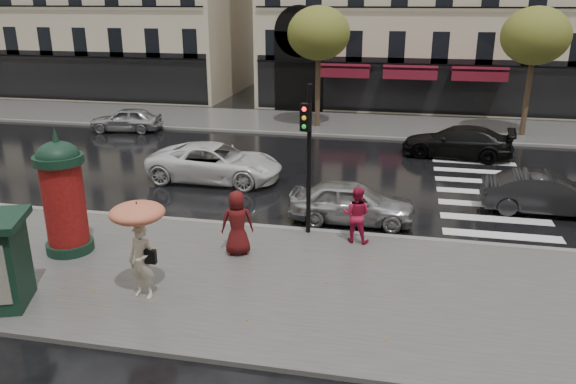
% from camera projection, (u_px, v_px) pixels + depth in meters
% --- Properties ---
extents(ground, '(160.00, 160.00, 0.00)m').
position_uv_depth(ground, '(288.00, 277.00, 14.89)').
color(ground, black).
rests_on(ground, ground).
extents(near_sidewalk, '(90.00, 7.00, 0.12)m').
position_uv_depth(near_sidewalk, '(284.00, 283.00, 14.40)').
color(near_sidewalk, '#474744').
rests_on(near_sidewalk, ground).
extents(far_sidewalk, '(90.00, 6.00, 0.12)m').
position_uv_depth(far_sidewalk, '(354.00, 125.00, 32.45)').
color(far_sidewalk, '#474744').
rests_on(far_sidewalk, ground).
extents(near_kerb, '(90.00, 0.25, 0.14)m').
position_uv_depth(near_kerb, '(307.00, 231.00, 17.64)').
color(near_kerb, slate).
rests_on(near_kerb, ground).
extents(far_kerb, '(90.00, 0.25, 0.14)m').
position_uv_depth(far_kerb, '(349.00, 136.00, 29.67)').
color(far_kerb, slate).
rests_on(far_kerb, ground).
extents(zebra_crossing, '(3.60, 11.75, 0.01)m').
position_uv_depth(zebra_crossing, '(481.00, 181.00, 22.63)').
color(zebra_crossing, silver).
rests_on(zebra_crossing, ground).
extents(tree_far_left, '(3.40, 3.40, 6.64)m').
position_uv_depth(tree_far_left, '(319.00, 34.00, 30.23)').
color(tree_far_left, '#38281C').
rests_on(tree_far_left, ground).
extents(tree_far_right, '(3.40, 3.40, 6.64)m').
position_uv_depth(tree_far_right, '(535.00, 36.00, 28.14)').
color(tree_far_right, '#38281C').
rests_on(tree_far_right, ground).
extents(woman_umbrella, '(1.29, 1.29, 2.48)m').
position_uv_depth(woman_umbrella, '(139.00, 234.00, 13.16)').
color(woman_umbrella, beige).
rests_on(woman_umbrella, near_sidewalk).
extents(woman_red, '(0.90, 0.75, 1.70)m').
position_uv_depth(woman_red, '(356.00, 215.00, 16.49)').
color(woman_red, '#AC1538').
rests_on(woman_red, near_sidewalk).
extents(man_burgundy, '(1.05, 0.86, 1.86)m').
position_uv_depth(man_burgundy, '(237.00, 223.00, 15.68)').
color(man_burgundy, '#4C0F10').
rests_on(man_burgundy, near_sidewalk).
extents(morris_column, '(1.35, 1.35, 3.64)m').
position_uv_depth(morris_column, '(63.00, 193.00, 15.58)').
color(morris_column, black).
rests_on(morris_column, near_sidewalk).
extents(traffic_light, '(0.33, 0.45, 4.57)m').
position_uv_depth(traffic_light, '(308.00, 146.00, 16.44)').
color(traffic_light, black).
rests_on(traffic_light, near_sidewalk).
extents(car_silver, '(4.10, 1.68, 1.39)m').
position_uv_depth(car_silver, '(352.00, 202.00, 18.30)').
color(car_silver, '#A8A9AD').
rests_on(car_silver, ground).
extents(car_darkgrey, '(4.28, 1.64, 1.39)m').
position_uv_depth(car_darkgrey, '(546.00, 194.00, 19.09)').
color(car_darkgrey, black).
rests_on(car_darkgrey, ground).
extents(car_white, '(5.42, 2.59, 1.49)m').
position_uv_depth(car_white, '(215.00, 163.00, 22.49)').
color(car_white, white).
rests_on(car_white, ground).
extents(car_black, '(5.16, 2.59, 1.44)m').
position_uv_depth(car_black, '(457.00, 142.00, 25.84)').
color(car_black, black).
rests_on(car_black, ground).
extents(car_far_silver, '(4.05, 2.07, 1.32)m').
position_uv_depth(car_far_silver, '(126.00, 120.00, 30.87)').
color(car_far_silver, '#9E9EA2').
rests_on(car_far_silver, ground).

